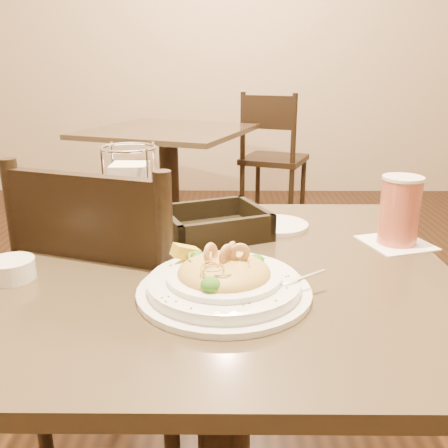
{
  "coord_description": "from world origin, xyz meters",
  "views": [
    {
      "loc": [
        0.01,
        -0.93,
        1.12
      ],
      "look_at": [
        0.0,
        0.02,
        0.81
      ],
      "focal_mm": 40.0,
      "sensor_mm": 36.0,
      "label": 1
    }
  ],
  "objects_px": {
    "background_table": "(169,166)",
    "butter_ramekin": "(11,269)",
    "main_table": "(224,363)",
    "dining_chair_far": "(272,154)",
    "pasta_bowl": "(224,280)",
    "side_plate": "(277,225)",
    "bread_basket": "(214,227)",
    "drink_glass": "(400,211)",
    "napkin_caddy": "(131,195)",
    "dining_chair_near": "(127,327)"
  },
  "relations": [
    {
      "from": "dining_chair_far",
      "to": "bread_basket",
      "type": "xyz_separation_m",
      "value": [
        -0.35,
        -2.42,
        0.26
      ]
    },
    {
      "from": "pasta_bowl",
      "to": "napkin_caddy",
      "type": "relative_size",
      "value": 1.61
    },
    {
      "from": "dining_chair_near",
      "to": "drink_glass",
      "type": "height_order",
      "value": "dining_chair_near"
    },
    {
      "from": "side_plate",
      "to": "butter_ramekin",
      "type": "height_order",
      "value": "butter_ramekin"
    },
    {
      "from": "dining_chair_near",
      "to": "dining_chair_far",
      "type": "xyz_separation_m",
      "value": [
        0.57,
        2.44,
        0.0
      ]
    },
    {
      "from": "dining_chair_near",
      "to": "butter_ramekin",
      "type": "xyz_separation_m",
      "value": [
        -0.16,
        -0.23,
        0.25
      ]
    },
    {
      "from": "drink_glass",
      "to": "bread_basket",
      "type": "bearing_deg",
      "value": 172.7
    },
    {
      "from": "dining_chair_near",
      "to": "drink_glass",
      "type": "relative_size",
      "value": 5.41
    },
    {
      "from": "main_table",
      "to": "butter_ramekin",
      "type": "height_order",
      "value": "butter_ramekin"
    },
    {
      "from": "main_table",
      "to": "bread_basket",
      "type": "xyz_separation_m",
      "value": [
        -0.03,
        0.18,
        0.25
      ]
    },
    {
      "from": "bread_basket",
      "to": "main_table",
      "type": "bearing_deg",
      "value": -81.87
    },
    {
      "from": "pasta_bowl",
      "to": "butter_ramekin",
      "type": "xyz_separation_m",
      "value": [
        -0.4,
        0.07,
        -0.01
      ]
    },
    {
      "from": "drink_glass",
      "to": "napkin_caddy",
      "type": "height_order",
      "value": "napkin_caddy"
    },
    {
      "from": "drink_glass",
      "to": "bread_basket",
      "type": "height_order",
      "value": "drink_glass"
    },
    {
      "from": "background_table",
      "to": "butter_ramekin",
      "type": "xyz_separation_m",
      "value": [
        -0.04,
        -2.22,
        0.25
      ]
    },
    {
      "from": "dining_chair_near",
      "to": "napkin_caddy",
      "type": "distance_m",
      "value": 0.33
    },
    {
      "from": "dining_chair_far",
      "to": "pasta_bowl",
      "type": "height_order",
      "value": "dining_chair_far"
    },
    {
      "from": "side_plate",
      "to": "bread_basket",
      "type": "bearing_deg",
      "value": -157.18
    },
    {
      "from": "background_table",
      "to": "bread_basket",
      "type": "distance_m",
      "value": 2.01
    },
    {
      "from": "pasta_bowl",
      "to": "butter_ramekin",
      "type": "relative_size",
      "value": 3.83
    },
    {
      "from": "dining_chair_far",
      "to": "side_plate",
      "type": "bearing_deg",
      "value": 106.67
    },
    {
      "from": "pasta_bowl",
      "to": "side_plate",
      "type": "distance_m",
      "value": 0.4
    },
    {
      "from": "side_plate",
      "to": "butter_ramekin",
      "type": "xyz_separation_m",
      "value": [
        -0.53,
        -0.31,
        0.01
      ]
    },
    {
      "from": "bread_basket",
      "to": "butter_ramekin",
      "type": "xyz_separation_m",
      "value": [
        -0.37,
        -0.25,
        -0.0
      ]
    },
    {
      "from": "pasta_bowl",
      "to": "drink_glass",
      "type": "xyz_separation_m",
      "value": [
        0.39,
        0.26,
        0.05
      ]
    },
    {
      "from": "napkin_caddy",
      "to": "butter_ramekin",
      "type": "distance_m",
      "value": 0.34
    },
    {
      "from": "background_table",
      "to": "drink_glass",
      "type": "relative_size",
      "value": 6.73
    },
    {
      "from": "main_table",
      "to": "dining_chair_far",
      "type": "bearing_deg",
      "value": 82.85
    },
    {
      "from": "main_table",
      "to": "background_table",
      "type": "xyz_separation_m",
      "value": [
        -0.36,
        2.15,
        0.0
      ]
    },
    {
      "from": "main_table",
      "to": "side_plate",
      "type": "relative_size",
      "value": 5.81
    },
    {
      "from": "main_table",
      "to": "pasta_bowl",
      "type": "bearing_deg",
      "value": -89.75
    },
    {
      "from": "butter_ramekin",
      "to": "drink_glass",
      "type": "bearing_deg",
      "value": 13.97
    },
    {
      "from": "side_plate",
      "to": "drink_glass",
      "type": "bearing_deg",
      "value": -24.6
    },
    {
      "from": "background_table",
      "to": "side_plate",
      "type": "bearing_deg",
      "value": -75.53
    },
    {
      "from": "drink_glass",
      "to": "butter_ramekin",
      "type": "xyz_separation_m",
      "value": [
        -0.79,
        -0.2,
        -0.06
      ]
    },
    {
      "from": "dining_chair_far",
      "to": "butter_ramekin",
      "type": "xyz_separation_m",
      "value": [
        -0.73,
        -2.67,
        0.25
      ]
    },
    {
      "from": "dining_chair_near",
      "to": "drink_glass",
      "type": "bearing_deg",
      "value": -163.53
    },
    {
      "from": "bread_basket",
      "to": "side_plate",
      "type": "xyz_separation_m",
      "value": [
        0.15,
        0.07,
        -0.02
      ]
    },
    {
      "from": "bread_basket",
      "to": "butter_ramekin",
      "type": "height_order",
      "value": "bread_basket"
    },
    {
      "from": "main_table",
      "to": "butter_ramekin",
      "type": "xyz_separation_m",
      "value": [
        -0.4,
        -0.07,
        0.25
      ]
    },
    {
      "from": "dining_chair_far",
      "to": "side_plate",
      "type": "xyz_separation_m",
      "value": [
        -0.2,
        -2.35,
        0.24
      ]
    },
    {
      "from": "main_table",
      "to": "pasta_bowl",
      "type": "xyz_separation_m",
      "value": [
        0.0,
        -0.14,
        0.26
      ]
    },
    {
      "from": "background_table",
      "to": "dining_chair_far",
      "type": "xyz_separation_m",
      "value": [
        0.69,
        0.45,
        -0.0
      ]
    },
    {
      "from": "dining_chair_near",
      "to": "drink_glass",
      "type": "xyz_separation_m",
      "value": [
        0.63,
        -0.03,
        0.31
      ]
    },
    {
      "from": "background_table",
      "to": "butter_ramekin",
      "type": "relative_size",
      "value": 13.28
    },
    {
      "from": "drink_glass",
      "to": "dining_chair_far",
      "type": "bearing_deg",
      "value": 91.44
    },
    {
      "from": "main_table",
      "to": "dining_chair_near",
      "type": "distance_m",
      "value": 0.29
    },
    {
      "from": "background_table",
      "to": "side_plate",
      "type": "xyz_separation_m",
      "value": [
        0.49,
        -1.9,
        0.24
      ]
    },
    {
      "from": "background_table",
      "to": "dining_chair_near",
      "type": "xyz_separation_m",
      "value": [
        0.12,
        -1.99,
        -0.0
      ]
    },
    {
      "from": "bread_basket",
      "to": "side_plate",
      "type": "relative_size",
      "value": 1.84
    }
  ]
}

